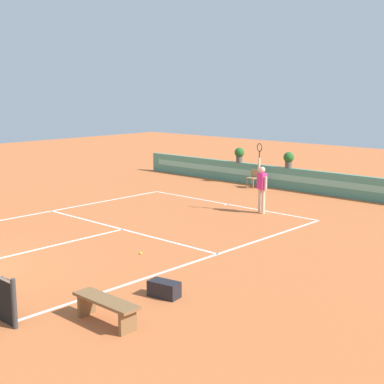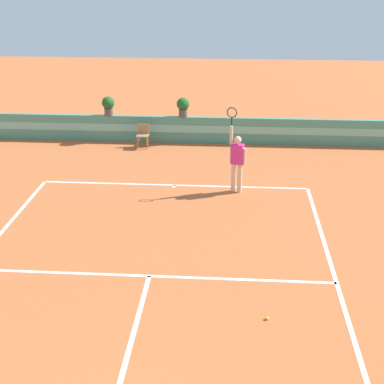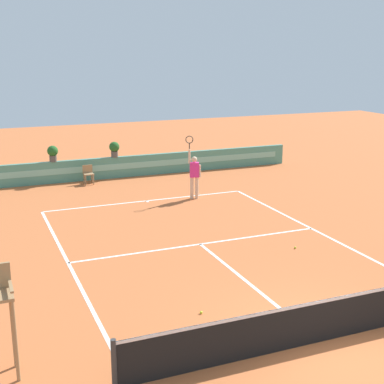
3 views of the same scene
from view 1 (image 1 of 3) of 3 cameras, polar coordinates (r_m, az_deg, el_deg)
The scene contains 10 objects.
ground_plane at distance 18.25m, azimuth -8.12°, elevation -4.04°, with size 60.00×60.00×0.00m, color #BC6033.
court_lines at distance 18.69m, azimuth -6.41°, elevation -3.63°, with size 8.32×11.94×0.01m.
back_wall_barrier at distance 25.82m, azimuth 10.01°, elevation 1.34°, with size 18.00×0.21×1.00m.
ball_kid_chair at distance 26.09m, azimuth 6.29°, elevation 1.48°, with size 0.44×0.44×0.85m.
bench_courtside at distance 11.24m, azimuth -8.79°, elevation -11.42°, with size 1.60×0.44×0.51m.
gear_bag at distance 12.55m, azimuth -2.87°, elevation -9.89°, with size 0.70×0.36×0.36m, color black.
tennis_player at distance 20.69m, azimuth 7.16°, elevation 0.69°, with size 0.60×0.32×2.58m.
tennis_ball_mid_court at distance 15.71m, azimuth -5.27°, elevation -6.24°, with size 0.07×0.07×0.07m, color #CCE033.
potted_plant_centre at distance 25.75m, azimuth 9.87°, elevation 3.37°, with size 0.48×0.48×0.72m.
potted_plant_left at distance 27.39m, azimuth 4.88°, elevation 3.91°, with size 0.48×0.48×0.72m.
Camera 1 is at (13.76, -5.08, 4.56)m, focal length 52.09 mm.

